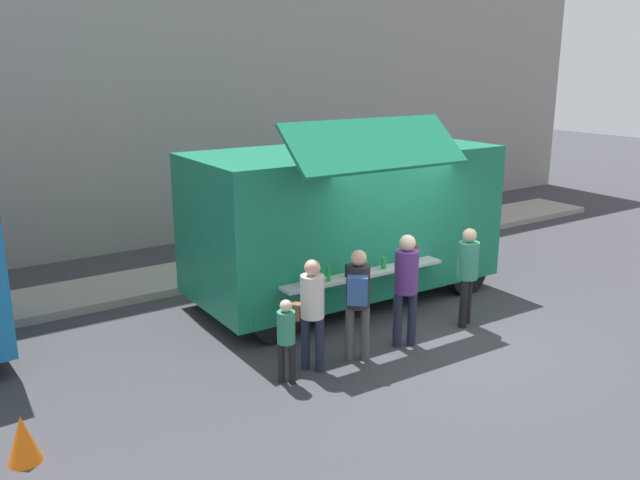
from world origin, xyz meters
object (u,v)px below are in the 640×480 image
trash_bin (429,217)px  customer_rear_waiting (311,306)px  food_truck_main (345,218)px  child_near_queue (286,334)px  customer_mid_with_backpack (358,294)px  customer_front_ordering (406,281)px  traffic_cone_orange (23,439)px  customer_extra_browsing (468,268)px

trash_bin → customer_rear_waiting: 7.87m
food_truck_main → customer_rear_waiting: food_truck_main is taller
trash_bin → child_near_queue: (-6.96, -4.60, 0.20)m
customer_mid_with_backpack → customer_front_ordering: bearing=-49.6°
trash_bin → customer_rear_waiting: bearing=-145.4°
customer_front_ordering → customer_rear_waiting: size_ratio=1.08×
trash_bin → customer_front_ordering: 6.68m
traffic_cone_orange → customer_extra_browsing: size_ratio=0.34×
traffic_cone_orange → customer_rear_waiting: customer_rear_waiting is taller
customer_front_ordering → customer_rear_waiting: 1.63m
food_truck_main → child_near_queue: size_ratio=4.65×
customer_mid_with_backpack → customer_extra_browsing: 2.29m
food_truck_main → child_near_queue: (-2.65, -2.27, -0.79)m
traffic_cone_orange → customer_front_ordering: 5.48m
trash_bin → food_truck_main: bearing=-151.7°
traffic_cone_orange → customer_extra_browsing: bearing=0.3°
food_truck_main → child_near_queue: food_truck_main is taller
customer_extra_browsing → traffic_cone_orange: bearing=64.4°
traffic_cone_orange → customer_rear_waiting: size_ratio=0.34×
customer_extra_browsing → child_near_queue: size_ratio=1.38×
traffic_cone_orange → customer_front_ordering: customer_front_ordering is taller
customer_front_ordering → customer_mid_with_backpack: size_ratio=1.06×
customer_rear_waiting → customer_extra_browsing: size_ratio=0.99×
traffic_cone_orange → customer_mid_with_backpack: bearing=-0.3°
customer_mid_with_backpack → child_near_queue: size_ratio=1.39×
trash_bin → customer_mid_with_backpack: customer_mid_with_backpack is taller
customer_mid_with_backpack → customer_extra_browsing: bearing=-48.6°
customer_front_ordering → customer_extra_browsing: (1.37, 0.05, -0.06)m
traffic_cone_orange → child_near_queue: child_near_queue is taller
trash_bin → customer_front_ordering: bearing=-136.6°
traffic_cone_orange → trash_bin: (10.27, 4.55, 0.23)m
food_truck_main → customer_front_ordering: 2.35m
food_truck_main → customer_mid_with_backpack: (-1.44, -2.26, -0.49)m
food_truck_main → customer_extra_browsing: (0.84, -2.19, -0.52)m
traffic_cone_orange → child_near_queue: (3.30, -0.04, 0.43)m
trash_bin → customer_extra_browsing: 5.71m
customer_mid_with_backpack → child_near_queue: 1.25m
food_truck_main → traffic_cone_orange: (-5.95, -2.23, -1.22)m
traffic_cone_orange → customer_extra_browsing: 6.84m
customer_extra_browsing → child_near_queue: (-3.50, -0.08, -0.27)m
customer_front_ordering → traffic_cone_orange: bearing=111.0°
customer_rear_waiting → food_truck_main: bearing=10.5°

